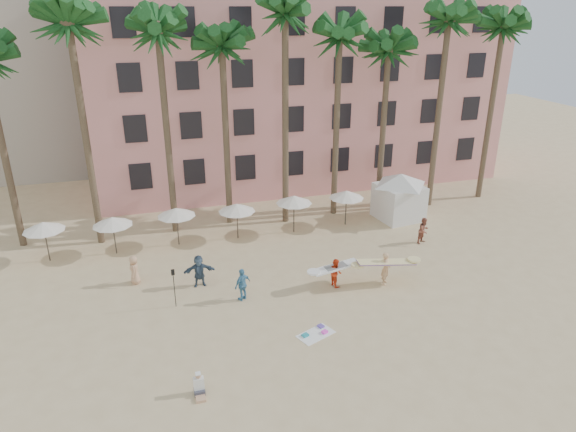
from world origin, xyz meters
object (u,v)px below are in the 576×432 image
at_px(carrier_yellow, 386,267).
at_px(carrier_white, 336,271).
at_px(pink_hotel, 292,87).
at_px(cabana, 400,192).

xyz_separation_m(carrier_yellow, carrier_white, (-2.81, 0.62, -0.19)).
bearing_deg(pink_hotel, carrier_yellow, -92.90).
relative_size(cabana, carrier_yellow, 1.48).
height_order(carrier_yellow, carrier_white, carrier_yellow).
bearing_deg(cabana, carrier_yellow, -121.70).
height_order(cabana, carrier_yellow, cabana).
distance_m(carrier_yellow, carrier_white, 2.89).
distance_m(pink_hotel, cabana, 15.24).
bearing_deg(pink_hotel, cabana, -72.40).
bearing_deg(pink_hotel, carrier_white, -100.39).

